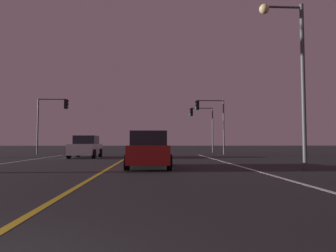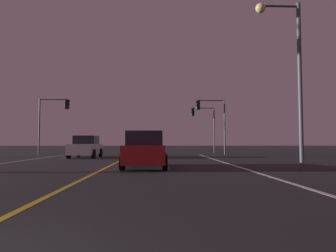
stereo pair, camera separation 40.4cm
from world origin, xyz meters
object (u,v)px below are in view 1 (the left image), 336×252
at_px(car_lead_same_lane, 149,150).
at_px(traffic_light_near_left, 53,113).
at_px(car_oncoming, 86,147).
at_px(traffic_light_far_right, 201,119).
at_px(street_lamp_right_near, 292,63).
at_px(traffic_light_near_right, 210,114).

xyz_separation_m(car_lead_same_lane, traffic_light_near_left, (-9.33, 14.82, 3.12)).
bearing_deg(car_oncoming, traffic_light_far_right, 135.12).
height_order(car_lead_same_lane, street_lamp_right_near, street_lamp_right_near).
relative_size(traffic_light_near_right, traffic_light_near_left, 1.00).
height_order(car_oncoming, traffic_light_far_right, traffic_light_far_right).
bearing_deg(street_lamp_right_near, car_oncoming, -43.48).
bearing_deg(car_lead_same_lane, traffic_light_far_right, -15.77).
relative_size(traffic_light_near_right, street_lamp_right_near, 0.72).
bearing_deg(street_lamp_right_near, traffic_light_near_left, -45.71).
xyz_separation_m(car_oncoming, traffic_light_near_left, (-4.31, 5.30, 3.12)).
relative_size(traffic_light_near_left, street_lamp_right_near, 0.72).
height_order(car_oncoming, traffic_light_near_left, traffic_light_near_left).
height_order(car_lead_same_lane, traffic_light_far_right, traffic_light_far_right).
height_order(car_oncoming, street_lamp_right_near, street_lamp_right_near).
distance_m(car_oncoming, traffic_light_near_right, 12.34).
distance_m(car_lead_same_lane, traffic_light_far_right, 21.33).
xyz_separation_m(traffic_light_near_left, traffic_light_far_right, (15.06, 5.50, -0.11)).
bearing_deg(car_lead_same_lane, traffic_light_near_right, -21.01).
bearing_deg(car_lead_same_lane, traffic_light_near_left, 32.19).
height_order(car_oncoming, car_lead_same_lane, same).
xyz_separation_m(car_oncoming, car_lead_same_lane, (5.01, -9.52, 0.00)).
bearing_deg(car_oncoming, traffic_light_near_left, -140.85).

